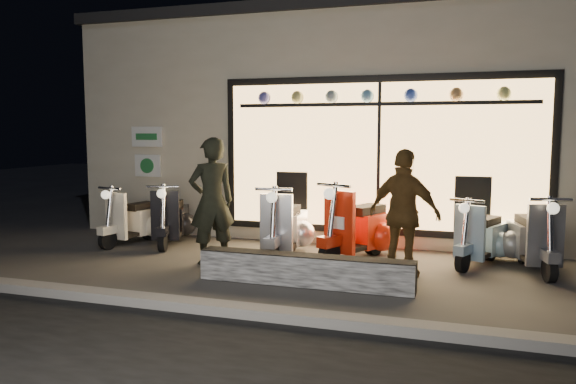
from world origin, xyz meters
name	(u,v)px	position (x,y,z in m)	size (l,w,h in m)	color
ground	(299,272)	(0.00, 0.00, 0.00)	(40.00, 40.00, 0.00)	#383533
kerb	(244,311)	(0.00, -2.00, 0.06)	(40.00, 0.25, 0.12)	slate
shop_building	(365,124)	(0.00, 4.98, 2.10)	(10.20, 6.23, 4.20)	beige
graffiti_barrier	(305,270)	(0.28, -0.65, 0.20)	(2.79, 0.28, 0.40)	black
scooter_silver	(286,227)	(-0.50, 0.97, 0.44)	(0.54, 1.53, 1.10)	black
scooter_red	(364,228)	(0.71, 1.13, 0.47)	(0.97, 1.58, 1.16)	black
scooter_black	(172,219)	(-2.71, 1.26, 0.42)	(0.76, 1.44, 1.03)	black
scooter_cream	(139,220)	(-3.28, 1.12, 0.40)	(0.65, 1.40, 0.99)	black
scooter_blue	(484,237)	(2.47, 1.31, 0.39)	(0.80, 1.35, 0.98)	black
scooter_grey	(531,239)	(3.11, 1.23, 0.42)	(0.68, 1.49, 1.06)	black
man	(212,201)	(-1.36, 0.06, 0.94)	(0.68, 0.45, 1.87)	black
woman	(404,214)	(1.43, 0.13, 0.87)	(1.02, 0.42, 1.73)	brown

